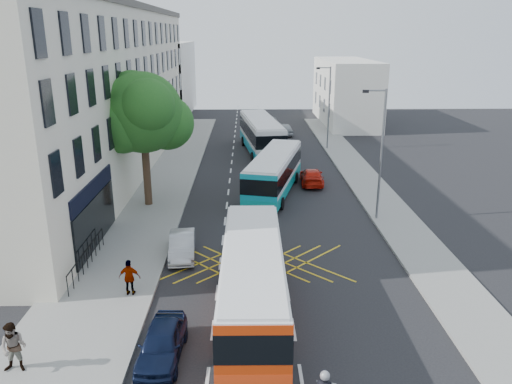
{
  "coord_description": "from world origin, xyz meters",
  "views": [
    {
      "loc": [
        -1.81,
        -17.16,
        11.22
      ],
      "look_at": [
        -1.28,
        11.08,
        2.2
      ],
      "focal_mm": 35.0,
      "sensor_mm": 36.0,
      "label": 1
    }
  ],
  "objects_px": {
    "bus_near": "(253,280)",
    "bus_mid": "(274,173)",
    "street_tree": "(142,114)",
    "lamp_far": "(328,104)",
    "parked_car_blue": "(162,343)",
    "pedestrian_near": "(14,348)",
    "pedestrian_far": "(130,277)",
    "distant_car_silver": "(284,129)",
    "bus_far": "(261,135)",
    "parked_car_silver": "(182,245)",
    "red_hatchback": "(312,176)",
    "lamp_near": "(380,148)",
    "distant_car_grey": "(269,123)"
  },
  "relations": [
    {
      "from": "lamp_near",
      "to": "red_hatchback",
      "type": "relative_size",
      "value": 1.92
    },
    {
      "from": "red_hatchback",
      "to": "bus_far",
      "type": "bearing_deg",
      "value": -68.12
    },
    {
      "from": "distant_car_grey",
      "to": "lamp_far",
      "type": "bearing_deg",
      "value": -71.76
    },
    {
      "from": "parked_car_silver",
      "to": "lamp_near",
      "type": "bearing_deg",
      "value": 18.69
    },
    {
      "from": "lamp_near",
      "to": "distant_car_silver",
      "type": "relative_size",
      "value": 1.98
    },
    {
      "from": "lamp_far",
      "to": "parked_car_blue",
      "type": "height_order",
      "value": "lamp_far"
    },
    {
      "from": "lamp_far",
      "to": "distant_car_silver",
      "type": "relative_size",
      "value": 1.98
    },
    {
      "from": "street_tree",
      "to": "bus_near",
      "type": "distance_m",
      "value": 16.15
    },
    {
      "from": "red_hatchback",
      "to": "distant_car_grey",
      "type": "bearing_deg",
      "value": -80.98
    },
    {
      "from": "distant_car_silver",
      "to": "pedestrian_near",
      "type": "height_order",
      "value": "pedestrian_near"
    },
    {
      "from": "distant_car_silver",
      "to": "pedestrian_near",
      "type": "xyz_separation_m",
      "value": [
        -12.26,
        -42.09,
        0.37
      ]
    },
    {
      "from": "bus_near",
      "to": "bus_mid",
      "type": "height_order",
      "value": "bus_near"
    },
    {
      "from": "parked_car_blue",
      "to": "pedestrian_far",
      "type": "bearing_deg",
      "value": 117.83
    },
    {
      "from": "parked_car_blue",
      "to": "lamp_near",
      "type": "bearing_deg",
      "value": 53.36
    },
    {
      "from": "parked_car_silver",
      "to": "red_hatchback",
      "type": "xyz_separation_m",
      "value": [
        8.46,
        13.04,
        -0.01
      ]
    },
    {
      "from": "pedestrian_far",
      "to": "bus_mid",
      "type": "bearing_deg",
      "value": -111.53
    },
    {
      "from": "bus_far",
      "to": "distant_car_grey",
      "type": "relative_size",
      "value": 2.25
    },
    {
      "from": "lamp_far",
      "to": "distant_car_silver",
      "type": "xyz_separation_m",
      "value": [
        -3.7,
        7.55,
        -3.93
      ]
    },
    {
      "from": "bus_mid",
      "to": "pedestrian_far",
      "type": "bearing_deg",
      "value": -101.42
    },
    {
      "from": "lamp_near",
      "to": "bus_mid",
      "type": "distance_m",
      "value": 8.88
    },
    {
      "from": "distant_car_silver",
      "to": "lamp_far",
      "type": "bearing_deg",
      "value": 110.24
    },
    {
      "from": "bus_mid",
      "to": "red_hatchback",
      "type": "relative_size",
      "value": 2.59
    },
    {
      "from": "parked_car_silver",
      "to": "pedestrian_near",
      "type": "relative_size",
      "value": 2.03
    },
    {
      "from": "lamp_far",
      "to": "bus_far",
      "type": "xyz_separation_m",
      "value": [
        -6.61,
        -1.18,
        -2.85
      ]
    },
    {
      "from": "bus_far",
      "to": "red_hatchback",
      "type": "bearing_deg",
      "value": -78.76
    },
    {
      "from": "distant_car_grey",
      "to": "red_hatchback",
      "type": "bearing_deg",
      "value": -91.68
    },
    {
      "from": "distant_car_silver",
      "to": "distant_car_grey",
      "type": "bearing_deg",
      "value": -71.34
    },
    {
      "from": "red_hatchback",
      "to": "pedestrian_near",
      "type": "bearing_deg",
      "value": 63.37
    },
    {
      "from": "bus_near",
      "to": "pedestrian_near",
      "type": "relative_size",
      "value": 5.85
    },
    {
      "from": "bus_mid",
      "to": "pedestrian_near",
      "type": "xyz_separation_m",
      "value": [
        -9.91,
        -20.27,
        -0.49
      ]
    },
    {
      "from": "parked_car_blue",
      "to": "parked_car_silver",
      "type": "relative_size",
      "value": 0.99
    },
    {
      "from": "distant_car_grey",
      "to": "pedestrian_near",
      "type": "relative_size",
      "value": 2.98
    },
    {
      "from": "distant_car_silver",
      "to": "bus_near",
      "type": "bearing_deg",
      "value": 78.06
    },
    {
      "from": "street_tree",
      "to": "parked_car_blue",
      "type": "xyz_separation_m",
      "value": [
        3.61,
        -16.7,
        -5.66
      ]
    },
    {
      "from": "lamp_near",
      "to": "lamp_far",
      "type": "bearing_deg",
      "value": 90.0
    },
    {
      "from": "distant_car_silver",
      "to": "bus_mid",
      "type": "bearing_deg",
      "value": 78.04
    },
    {
      "from": "pedestrian_near",
      "to": "pedestrian_far",
      "type": "relative_size",
      "value": 1.1
    },
    {
      "from": "bus_far",
      "to": "pedestrian_near",
      "type": "relative_size",
      "value": 6.69
    },
    {
      "from": "distant_car_silver",
      "to": "lamp_near",
      "type": "bearing_deg",
      "value": 91.81
    },
    {
      "from": "parked_car_blue",
      "to": "red_hatchback",
      "type": "distance_m",
      "value": 23.17
    },
    {
      "from": "pedestrian_far",
      "to": "pedestrian_near",
      "type": "bearing_deg",
      "value": 65.93
    },
    {
      "from": "street_tree",
      "to": "bus_far",
      "type": "xyz_separation_m",
      "value": [
        8.09,
        15.86,
        -4.52
      ]
    },
    {
      "from": "street_tree",
      "to": "lamp_far",
      "type": "height_order",
      "value": "street_tree"
    },
    {
      "from": "street_tree",
      "to": "bus_near",
      "type": "xyz_separation_m",
      "value": [
        6.9,
        -13.82,
        -4.72
      ]
    },
    {
      "from": "lamp_near",
      "to": "red_hatchback",
      "type": "bearing_deg",
      "value": 110.46
    },
    {
      "from": "bus_mid",
      "to": "parked_car_blue",
      "type": "xyz_separation_m",
      "value": [
        -5.06,
        -19.47,
        -0.92
      ]
    },
    {
      "from": "red_hatchback",
      "to": "bus_near",
      "type": "bearing_deg",
      "value": 78.95
    },
    {
      "from": "lamp_far",
      "to": "pedestrian_near",
      "type": "height_order",
      "value": "lamp_far"
    },
    {
      "from": "bus_far",
      "to": "distant_car_silver",
      "type": "xyz_separation_m",
      "value": [
        2.92,
        8.73,
        -1.08
      ]
    },
    {
      "from": "parked_car_silver",
      "to": "parked_car_blue",
      "type": "bearing_deg",
      "value": -92.99
    }
  ]
}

